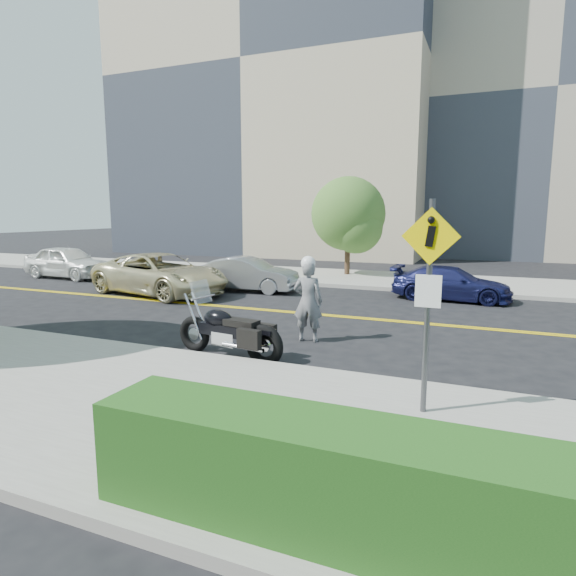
{
  "coord_description": "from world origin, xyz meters",
  "views": [
    {
      "loc": [
        4.93,
        -13.07,
        2.97
      ],
      "look_at": [
        0.62,
        -2.73,
        1.2
      ],
      "focal_mm": 30.0,
      "sensor_mm": 36.0,
      "label": 1
    }
  ],
  "objects_px": {
    "suv": "(160,274)",
    "motorcycle": "(228,320)",
    "motorcyclist": "(308,299)",
    "parked_car_white": "(68,262)",
    "parked_car_silver": "(247,274)",
    "parked_car_blue": "(451,283)",
    "pedestrian_sign": "(429,287)"
  },
  "relations": [
    {
      "from": "motorcycle",
      "to": "suv",
      "type": "relative_size",
      "value": 0.47
    },
    {
      "from": "motorcyclist",
      "to": "suv",
      "type": "xyz_separation_m",
      "value": [
        -7.2,
        3.99,
        -0.25
      ]
    },
    {
      "from": "suv",
      "to": "parked_car_white",
      "type": "relative_size",
      "value": 1.25
    },
    {
      "from": "motorcyclist",
      "to": "parked_car_blue",
      "type": "xyz_separation_m",
      "value": [
        2.65,
        6.86,
        -0.42
      ]
    },
    {
      "from": "motorcyclist",
      "to": "motorcycle",
      "type": "relative_size",
      "value": 0.79
    },
    {
      "from": "suv",
      "to": "pedestrian_sign",
      "type": "bearing_deg",
      "value": -114.39
    },
    {
      "from": "motorcyclist",
      "to": "parked_car_white",
      "type": "distance_m",
      "value": 15.11
    },
    {
      "from": "motorcycle",
      "to": "suv",
      "type": "height_order",
      "value": "motorcycle"
    },
    {
      "from": "motorcycle",
      "to": "parked_car_blue",
      "type": "relative_size",
      "value": 0.64
    },
    {
      "from": "pedestrian_sign",
      "to": "suv",
      "type": "distance_m",
      "value": 12.71
    },
    {
      "from": "motorcycle",
      "to": "parked_car_white",
      "type": "height_order",
      "value": "motorcycle"
    },
    {
      "from": "parked_car_silver",
      "to": "parked_car_blue",
      "type": "distance_m",
      "value": 7.34
    },
    {
      "from": "motorcyclist",
      "to": "suv",
      "type": "height_order",
      "value": "motorcyclist"
    },
    {
      "from": "motorcyclist",
      "to": "parked_car_blue",
      "type": "relative_size",
      "value": 0.51
    },
    {
      "from": "pedestrian_sign",
      "to": "motorcyclist",
      "type": "bearing_deg",
      "value": 131.34
    },
    {
      "from": "parked_car_blue",
      "to": "motorcyclist",
      "type": "bearing_deg",
      "value": 161.32
    },
    {
      "from": "motorcycle",
      "to": "parked_car_white",
      "type": "bearing_deg",
      "value": 156.65
    },
    {
      "from": "motorcyclist",
      "to": "parked_car_silver",
      "type": "relative_size",
      "value": 0.51
    },
    {
      "from": "parked_car_white",
      "to": "parked_car_silver",
      "type": "distance_m",
      "value": 9.24
    },
    {
      "from": "motorcyclist",
      "to": "motorcycle",
      "type": "bearing_deg",
      "value": 47.9
    },
    {
      "from": "motorcycle",
      "to": "suv",
      "type": "distance_m",
      "value": 8.36
    },
    {
      "from": "parked_car_white",
      "to": "parked_car_silver",
      "type": "xyz_separation_m",
      "value": [
        9.24,
        -0.16,
        -0.09
      ]
    },
    {
      "from": "parked_car_blue",
      "to": "parked_car_silver",
      "type": "bearing_deg",
      "value": 100.37
    },
    {
      "from": "motorcycle",
      "to": "parked_car_blue",
      "type": "distance_m",
      "value": 9.38
    },
    {
      "from": "motorcycle",
      "to": "parked_car_silver",
      "type": "height_order",
      "value": "motorcycle"
    },
    {
      "from": "suv",
      "to": "motorcycle",
      "type": "bearing_deg",
      "value": -121.6
    },
    {
      "from": "suv",
      "to": "parked_car_blue",
      "type": "relative_size",
      "value": 1.37
    },
    {
      "from": "pedestrian_sign",
      "to": "motorcycle",
      "type": "distance_m",
      "value": 4.63
    },
    {
      "from": "pedestrian_sign",
      "to": "parked_car_silver",
      "type": "bearing_deg",
      "value": 129.44
    },
    {
      "from": "pedestrian_sign",
      "to": "parked_car_blue",
      "type": "distance_m",
      "value": 10.41
    },
    {
      "from": "parked_car_white",
      "to": "parked_car_silver",
      "type": "relative_size",
      "value": 1.1
    },
    {
      "from": "motorcyclist",
      "to": "parked_car_silver",
      "type": "bearing_deg",
      "value": -61.18
    }
  ]
}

